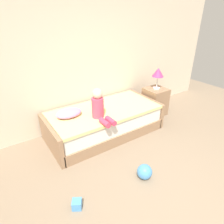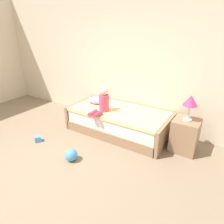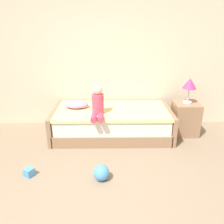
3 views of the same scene
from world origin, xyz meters
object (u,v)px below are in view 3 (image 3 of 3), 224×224
at_px(child_figure, 98,103).
at_px(pillow, 77,104).
at_px(bed, 112,122).
at_px(toy_block, 29,172).
at_px(nightstand, 185,118).
at_px(toy_ball, 101,173).
at_px(table_lamp, 190,85).

bearing_deg(child_figure, pillow, 140.71).
height_order(bed, toy_block, bed).
bearing_deg(toy_block, bed, 46.45).
relative_size(bed, nightstand, 3.52).
bearing_deg(nightstand, bed, -178.09).
bearing_deg(nightstand, toy_block, -153.51).
xyz_separation_m(child_figure, toy_ball, (0.08, -1.06, -0.60)).
bearing_deg(table_lamp, toy_ball, -138.55).
bearing_deg(nightstand, table_lamp, 0.00).
height_order(nightstand, toy_ball, nightstand).
distance_m(nightstand, toy_ball, 2.02).
xyz_separation_m(bed, toy_block, (-1.13, -1.19, -0.19)).
height_order(child_figure, pillow, child_figure).
relative_size(pillow, toy_block, 3.97).
xyz_separation_m(nightstand, toy_block, (-2.48, -1.24, -0.24)).
bearing_deg(pillow, nightstand, -1.59).
distance_m(child_figure, pillow, 0.54).
relative_size(nightstand, child_figure, 1.18).
height_order(pillow, toy_ball, pillow).
relative_size(table_lamp, pillow, 1.02).
bearing_deg(child_figure, table_lamp, 9.78).
height_order(bed, table_lamp, table_lamp).
height_order(child_figure, toy_block, child_figure).
relative_size(nightstand, toy_block, 5.41).
bearing_deg(table_lamp, child_figure, -170.22).
height_order(bed, nightstand, nightstand).
relative_size(table_lamp, toy_block, 4.06).
distance_m(table_lamp, toy_ball, 2.17).
distance_m(bed, child_figure, 0.56).
bearing_deg(pillow, toy_ball, -70.74).
height_order(nightstand, table_lamp, table_lamp).
bearing_deg(toy_ball, pillow, 109.26).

